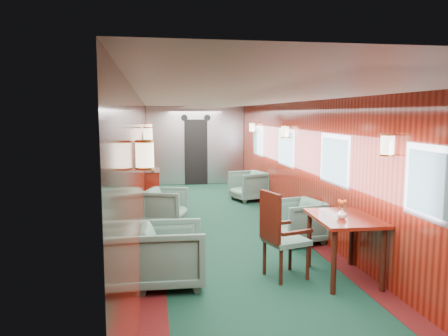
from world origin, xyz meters
name	(u,v)px	position (x,y,z in m)	size (l,w,h in m)	color
room	(230,145)	(0.00, 0.00, 1.63)	(12.00, 12.10, 2.40)	black
bulkhead	(196,146)	(0.00, 5.91, 1.18)	(2.98, 0.17, 2.39)	#B0B1B7
windows_right	(306,153)	(1.49, 0.25, 1.45)	(0.02, 8.60, 0.80)	#ACAEB3
wall_sconces	(224,134)	(0.00, 0.57, 1.79)	(2.97, 7.97, 0.25)	#FFEFC6
dining_table	(344,227)	(1.12, -2.21, 0.70)	(0.83, 1.15, 0.83)	maroon
side_chair	(279,232)	(0.28, -2.07, 0.63)	(0.63, 0.65, 1.17)	#1B403A
credenza	(152,189)	(-1.34, 2.50, 0.46)	(0.32, 1.01, 1.19)	maroon
flower_vase	(342,214)	(1.04, -2.31, 0.90)	(0.13, 0.13, 0.13)	white
armchair_left_near	(171,254)	(-1.13, -2.05, 0.39)	(0.84, 0.86, 0.78)	#1B403A
armchair_left_far	(166,206)	(-1.07, 1.16, 0.35)	(0.74, 0.76, 0.69)	#1B403A
armchair_right_near	(297,221)	(1.07, -0.54, 0.36)	(0.77, 0.80, 0.72)	#1B403A
armchair_right_far	(249,186)	(1.05, 3.14, 0.37)	(0.78, 0.81, 0.73)	#1B403A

